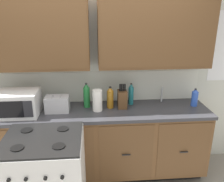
{
  "coord_description": "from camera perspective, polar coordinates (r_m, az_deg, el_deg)",
  "views": [
    {
      "loc": [
        -0.01,
        -2.32,
        2.1
      ],
      "look_at": [
        0.2,
        0.27,
        1.18
      ],
      "focal_mm": 37.57,
      "sensor_mm": 36.0,
      "label": 1
    }
  ],
  "objects": [
    {
      "name": "bottle_amber",
      "position": [
        2.88,
        -0.44,
        -1.59
      ],
      "size": [
        0.08,
        0.08,
        0.27
      ],
      "color": "#9E6619",
      "rests_on": "counter_run"
    },
    {
      "name": "wall_unit",
      "position": [
        2.86,
        -4.38,
        9.54
      ],
      "size": [
        3.96,
        0.4,
        2.35
      ],
      "color": "silver",
      "rests_on": "ground_plane"
    },
    {
      "name": "counter_run",
      "position": [
        3.08,
        -3.81,
        -12.39
      ],
      "size": [
        2.79,
        0.64,
        0.93
      ],
      "color": "black",
      "rests_on": "ground_plane"
    },
    {
      "name": "microwave",
      "position": [
        2.9,
        -21.99,
        -2.77
      ],
      "size": [
        0.48,
        0.37,
        0.28
      ],
      "color": "white",
      "rests_on": "counter_run"
    },
    {
      "name": "bottle_teal",
      "position": [
        3.0,
        4.64,
        -0.73
      ],
      "size": [
        0.07,
        0.07,
        0.28
      ],
      "color": "#1E707A",
      "rests_on": "counter_run"
    },
    {
      "name": "bottle_green",
      "position": [
        2.91,
        -6.19,
        -1.08
      ],
      "size": [
        0.08,
        0.08,
        0.31
      ],
      "color": "#237A38",
      "rests_on": "counter_run"
    },
    {
      "name": "stove_range",
      "position": [
        2.62,
        -15.69,
        -19.86
      ],
      "size": [
        0.76,
        0.68,
        0.95
      ],
      "color": "white",
      "rests_on": "ground_plane"
    },
    {
      "name": "paper_towel_roll",
      "position": [
        2.8,
        -3.58,
        -2.31
      ],
      "size": [
        0.12,
        0.12,
        0.26
      ],
      "primitive_type": "cylinder",
      "color": "white",
      "rests_on": "counter_run"
    },
    {
      "name": "bottle_blue",
      "position": [
        3.13,
        19.48,
        -1.48
      ],
      "size": [
        0.08,
        0.08,
        0.23
      ],
      "color": "blue",
      "rests_on": "counter_run"
    },
    {
      "name": "toaster",
      "position": [
        2.87,
        -13.16,
        -3.05
      ],
      "size": [
        0.28,
        0.18,
        0.19
      ],
      "color": "#B7B7BC",
      "rests_on": "counter_run"
    },
    {
      "name": "knife_block",
      "position": [
        2.89,
        2.51,
        -1.92
      ],
      "size": [
        0.11,
        0.14,
        0.31
      ],
      "color": "#52361E",
      "rests_on": "counter_run"
    },
    {
      "name": "sink_faucet",
      "position": [
        3.15,
        12.01,
        -0.81
      ],
      "size": [
        0.02,
        0.02,
        0.2
      ],
      "primitive_type": "cylinder",
      "color": "#B2B5BA",
      "rests_on": "counter_run"
    }
  ]
}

